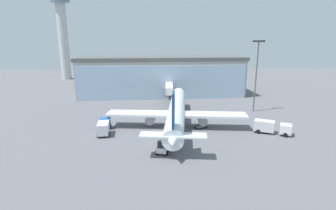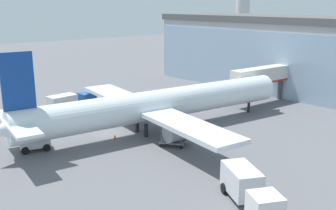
{
  "view_description": "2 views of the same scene",
  "coord_description": "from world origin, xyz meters",
  "px_view_note": "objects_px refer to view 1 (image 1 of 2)",
  "views": [
    {
      "loc": [
        -0.26,
        -51.74,
        19.36
      ],
      "look_at": [
        1.29,
        4.73,
        4.99
      ],
      "focal_mm": 28.0,
      "sensor_mm": 36.0,
      "label": 1
    },
    {
      "loc": [
        40.83,
        -23.25,
        15.71
      ],
      "look_at": [
        4.6,
        5.81,
        3.58
      ],
      "focal_mm": 42.0,
      "sensor_mm": 36.0,
      "label": 2
    }
  ],
  "objects_px": {
    "safety_cone_nose": "(174,133)",
    "safety_cone_wingtip": "(118,128)",
    "pushback_tug": "(163,147)",
    "catering_truck": "(104,126)",
    "baggage_cart": "(201,126)",
    "jet_bridge": "(169,89)",
    "apron_light_mast": "(257,70)",
    "airplane": "(176,111)",
    "fuel_truck": "(271,127)",
    "control_tower": "(62,27)"
  },
  "relations": [
    {
      "from": "jet_bridge",
      "to": "pushback_tug",
      "type": "xyz_separation_m",
      "value": [
        -2.29,
        -36.4,
        -3.43
      ]
    },
    {
      "from": "safety_cone_nose",
      "to": "jet_bridge",
      "type": "bearing_deg",
      "value": 90.24
    },
    {
      "from": "fuel_truck",
      "to": "baggage_cart",
      "type": "distance_m",
      "value": 14.67
    },
    {
      "from": "catering_truck",
      "to": "fuel_truck",
      "type": "distance_m",
      "value": 35.0
    },
    {
      "from": "jet_bridge",
      "to": "safety_cone_wingtip",
      "type": "height_order",
      "value": "jet_bridge"
    },
    {
      "from": "fuel_truck",
      "to": "baggage_cart",
      "type": "relative_size",
      "value": 2.36
    },
    {
      "from": "control_tower",
      "to": "pushback_tug",
      "type": "bearing_deg",
      "value": -61.96
    },
    {
      "from": "catering_truck",
      "to": "safety_cone_wingtip",
      "type": "xyz_separation_m",
      "value": [
        2.55,
        1.92,
        -1.19
      ]
    },
    {
      "from": "pushback_tug",
      "to": "safety_cone_wingtip",
      "type": "xyz_separation_m",
      "value": [
        -9.73,
        12.11,
        -0.7
      ]
    },
    {
      "from": "jet_bridge",
      "to": "baggage_cart",
      "type": "bearing_deg",
      "value": -163.66
    },
    {
      "from": "jet_bridge",
      "to": "safety_cone_nose",
      "type": "relative_size",
      "value": 22.8
    },
    {
      "from": "airplane",
      "to": "safety_cone_wingtip",
      "type": "distance_m",
      "value": 13.54
    },
    {
      "from": "catering_truck",
      "to": "safety_cone_wingtip",
      "type": "distance_m",
      "value": 3.41
    },
    {
      "from": "baggage_cart",
      "to": "safety_cone_wingtip",
      "type": "relative_size",
      "value": 5.81
    },
    {
      "from": "apron_light_mast",
      "to": "safety_cone_wingtip",
      "type": "relative_size",
      "value": 34.46
    },
    {
      "from": "jet_bridge",
      "to": "fuel_truck",
      "type": "relative_size",
      "value": 1.66
    },
    {
      "from": "catering_truck",
      "to": "safety_cone_nose",
      "type": "xyz_separation_m",
      "value": [
        14.69,
        -1.31,
        -1.19
      ]
    },
    {
      "from": "catering_truck",
      "to": "fuel_truck",
      "type": "relative_size",
      "value": 0.99
    },
    {
      "from": "catering_truck",
      "to": "baggage_cart",
      "type": "height_order",
      "value": "catering_truck"
    },
    {
      "from": "fuel_truck",
      "to": "catering_truck",
      "type": "bearing_deg",
      "value": -156.96
    },
    {
      "from": "apron_light_mast",
      "to": "safety_cone_nose",
      "type": "height_order",
      "value": "apron_light_mast"
    },
    {
      "from": "fuel_truck",
      "to": "jet_bridge",
      "type": "bearing_deg",
      "value": 151.75
    },
    {
      "from": "pushback_tug",
      "to": "fuel_truck",
      "type": "bearing_deg",
      "value": -54.95
    },
    {
      "from": "safety_cone_wingtip",
      "to": "jet_bridge",
      "type": "bearing_deg",
      "value": 63.67
    },
    {
      "from": "control_tower",
      "to": "catering_truck",
      "type": "xyz_separation_m",
      "value": [
        34.35,
        -77.38,
        -22.98
      ]
    },
    {
      "from": "baggage_cart",
      "to": "pushback_tug",
      "type": "xyz_separation_m",
      "value": [
        -8.56,
        -12.69,
        0.47
      ]
    },
    {
      "from": "apron_light_mast",
      "to": "safety_cone_nose",
      "type": "distance_m",
      "value": 30.51
    },
    {
      "from": "apron_light_mast",
      "to": "baggage_cart",
      "type": "distance_m",
      "value": 23.83
    },
    {
      "from": "fuel_truck",
      "to": "pushback_tug",
      "type": "xyz_separation_m",
      "value": [
        -22.7,
        -8.86,
        -0.49
      ]
    },
    {
      "from": "apron_light_mast",
      "to": "airplane",
      "type": "distance_m",
      "value": 25.95
    },
    {
      "from": "safety_cone_nose",
      "to": "safety_cone_wingtip",
      "type": "xyz_separation_m",
      "value": [
        -12.14,
        3.24,
        0.0
      ]
    },
    {
      "from": "safety_cone_nose",
      "to": "safety_cone_wingtip",
      "type": "bearing_deg",
      "value": 165.06
    },
    {
      "from": "control_tower",
      "to": "apron_light_mast",
      "type": "height_order",
      "value": "control_tower"
    },
    {
      "from": "pushback_tug",
      "to": "airplane",
      "type": "bearing_deg",
      "value": 1.12
    },
    {
      "from": "catering_truck",
      "to": "airplane",
      "type": "bearing_deg",
      "value": -80.72
    },
    {
      "from": "control_tower",
      "to": "safety_cone_wingtip",
      "type": "bearing_deg",
      "value": -63.94
    },
    {
      "from": "pushback_tug",
      "to": "catering_truck",
      "type": "bearing_deg",
      "value": 64.05
    },
    {
      "from": "apron_light_mast",
      "to": "pushback_tug",
      "type": "xyz_separation_m",
      "value": [
        -25.03,
        -26.16,
        -10.25
      ]
    },
    {
      "from": "fuel_truck",
      "to": "baggage_cart",
      "type": "height_order",
      "value": "fuel_truck"
    },
    {
      "from": "control_tower",
      "to": "safety_cone_nose",
      "type": "relative_size",
      "value": 73.06
    },
    {
      "from": "pushback_tug",
      "to": "safety_cone_wingtip",
      "type": "distance_m",
      "value": 15.55
    },
    {
      "from": "apron_light_mast",
      "to": "catering_truck",
      "type": "distance_m",
      "value": 41.74
    },
    {
      "from": "safety_cone_nose",
      "to": "control_tower",
      "type": "bearing_deg",
      "value": 121.93
    },
    {
      "from": "apron_light_mast",
      "to": "baggage_cart",
      "type": "bearing_deg",
      "value": -140.71
    },
    {
      "from": "pushback_tug",
      "to": "safety_cone_nose",
      "type": "relative_size",
      "value": 6.43
    },
    {
      "from": "catering_truck",
      "to": "pushback_tug",
      "type": "xyz_separation_m",
      "value": [
        12.28,
        -10.19,
        -0.49
      ]
    },
    {
      "from": "airplane",
      "to": "pushback_tug",
      "type": "distance_m",
      "value": 15.01
    },
    {
      "from": "jet_bridge",
      "to": "control_tower",
      "type": "height_order",
      "value": "control_tower"
    },
    {
      "from": "apron_light_mast",
      "to": "airplane",
      "type": "xyz_separation_m",
      "value": [
        -21.8,
        -11.7,
        -7.85
      ]
    },
    {
      "from": "pushback_tug",
      "to": "safety_cone_wingtip",
      "type": "bearing_deg",
      "value": 52.5
    }
  ]
}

